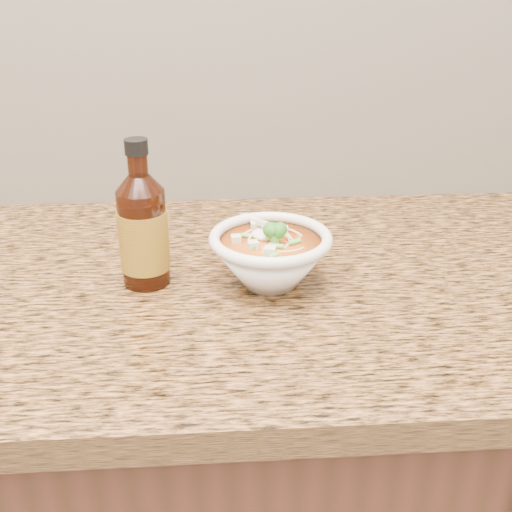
{
  "coord_description": "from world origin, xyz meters",
  "views": [
    {
      "loc": [
        0.16,
        0.84,
        1.33
      ],
      "look_at": [
        0.22,
        1.64,
        0.94
      ],
      "focal_mm": 45.0,
      "sensor_mm": 36.0,
      "label": 1
    }
  ],
  "objects": [
    {
      "name": "soup_bowl",
      "position": [
        0.24,
        1.64,
        0.94
      ],
      "size": [
        0.17,
        0.19,
        0.09
      ],
      "rotation": [
        0.0,
        0.0,
        -0.09
      ],
      "color": "white",
      "rests_on": "counter_slab"
    },
    {
      "name": "counter_slab",
      "position": [
        0.0,
        1.68,
        0.88
      ],
      "size": [
        4.0,
        0.68,
        0.04
      ],
      "primitive_type": "cube",
      "color": "#9F683A",
      "rests_on": "cabinet"
    },
    {
      "name": "hot_sauce_bottle",
      "position": [
        0.07,
        1.66,
        0.98
      ],
      "size": [
        0.09,
        0.09,
        0.21
      ],
      "rotation": [
        0.0,
        0.0,
        0.36
      ],
      "color": "#3C1408",
      "rests_on": "counter_slab"
    }
  ]
}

